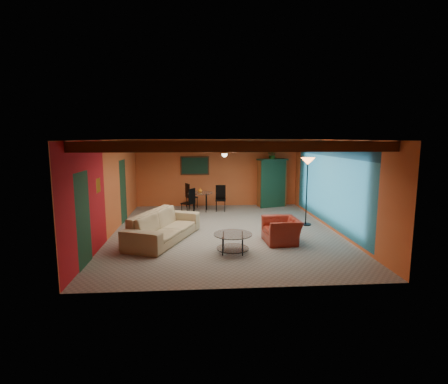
{
  "coord_description": "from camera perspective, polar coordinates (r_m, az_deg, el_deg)",
  "views": [
    {
      "loc": [
        -0.76,
        -10.02,
        2.75
      ],
      "look_at": [
        0.0,
        0.2,
        1.15
      ],
      "focal_mm": 27.83,
      "sensor_mm": 36.0,
      "label": 1
    }
  ],
  "objects": [
    {
      "name": "room",
      "position": [
        10.17,
        0.04,
        6.68
      ],
      "size": [
        6.52,
        8.01,
        2.71
      ],
      "color": "gray",
      "rests_on": "ground"
    },
    {
      "name": "coffee_table",
      "position": [
        8.48,
        1.45,
        -8.36
      ],
      "size": [
        1.03,
        1.03,
        0.48
      ],
      "primitive_type": null,
      "rotation": [
        0.0,
        0.0,
        -0.11
      ],
      "color": "silver",
      "rests_on": "ground"
    },
    {
      "name": "armchair",
      "position": [
        9.37,
        9.45,
        -6.24
      ],
      "size": [
        0.94,
        1.06,
        0.65
      ],
      "primitive_type": "imported",
      "rotation": [
        0.0,
        0.0,
        -1.51
      ],
      "color": "maroon",
      "rests_on": "ground"
    },
    {
      "name": "floor_lamp",
      "position": [
        11.26,
        13.43,
        0.08
      ],
      "size": [
        0.48,
        0.48,
        2.15
      ],
      "primitive_type": null,
      "rotation": [
        0.0,
        0.0,
        0.08
      ],
      "color": "black",
      "rests_on": "ground"
    },
    {
      "name": "dining_table",
      "position": [
        13.15,
        -3.94,
        -1.03
      ],
      "size": [
        2.05,
        2.05,
        0.99
      ],
      "primitive_type": null,
      "rotation": [
        0.0,
        0.0,
        -0.08
      ],
      "color": "silver",
      "rests_on": "ground"
    },
    {
      "name": "vase",
      "position": [
        13.06,
        -3.97,
        1.49
      ],
      "size": [
        0.21,
        0.21,
        0.18
      ],
      "primitive_type": "imported",
      "rotation": [
        0.0,
        0.0,
        0.22
      ],
      "color": "orange",
      "rests_on": "dining_table"
    },
    {
      "name": "armoire",
      "position": [
        14.16,
        7.86,
        1.41
      ],
      "size": [
        1.17,
        0.82,
        1.87
      ],
      "primitive_type": "cube",
      "rotation": [
        0.0,
        0.0,
        0.31
      ],
      "color": "brown",
      "rests_on": "ground"
    },
    {
      "name": "sofa",
      "position": [
        9.57,
        -9.86,
        -5.54
      ],
      "size": [
        1.96,
        2.88,
        0.78
      ],
      "primitive_type": "imported",
      "rotation": [
        0.0,
        0.0,
        1.19
      ],
      "color": "tan",
      "rests_on": "ground"
    },
    {
      "name": "painting",
      "position": [
        14.03,
        -4.82,
        4.34
      ],
      "size": [
        1.05,
        0.03,
        0.65
      ],
      "primitive_type": "cube",
      "color": "black",
      "rests_on": "wall_back"
    },
    {
      "name": "potted_plant",
      "position": [
        14.05,
        7.96,
        6.08
      ],
      "size": [
        0.47,
        0.43,
        0.44
      ],
      "primitive_type": "imported",
      "rotation": [
        0.0,
        0.0,
        -0.26
      ],
      "color": "#26661E",
      "rests_on": "armoire"
    },
    {
      "name": "ceiling_fan",
      "position": [
        10.06,
        0.08,
        6.65
      ],
      "size": [
        1.5,
        1.5,
        0.44
      ],
      "primitive_type": null,
      "color": "#472614",
      "rests_on": "ceiling"
    }
  ]
}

